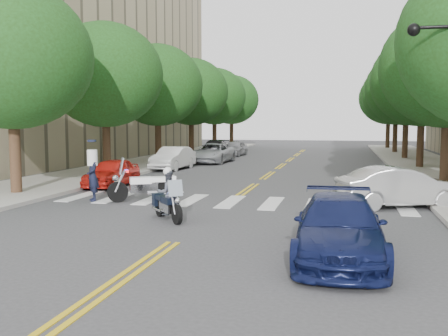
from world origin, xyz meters
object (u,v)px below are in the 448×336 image
(sedan_blue, at_px, (339,228))
(motorcycle_police, at_px, (167,196))
(officer_standing, at_px, (93,176))
(convertible, at_px, (400,187))
(motorcycle_parked, at_px, (148,186))

(sedan_blue, bearing_deg, motorcycle_police, 146.46)
(officer_standing, distance_m, convertible, 11.22)
(officer_standing, relative_size, sedan_blue, 0.40)
(convertible, bearing_deg, sedan_blue, 142.93)
(motorcycle_police, xyz_separation_m, motorcycle_parked, (-1.93, 3.26, -0.14))
(motorcycle_parked, relative_size, officer_standing, 1.28)
(motorcycle_police, relative_size, motorcycle_parked, 0.70)
(motorcycle_police, xyz_separation_m, convertible, (7.17, 3.96, -0.01))
(motorcycle_police, xyz_separation_m, officer_standing, (-3.98, 2.78, 0.21))
(motorcycle_parked, relative_size, sedan_blue, 0.51)
(officer_standing, xyz_separation_m, sedan_blue, (9.13, -6.01, -0.25))
(motorcycle_parked, bearing_deg, convertible, -114.76)
(motorcycle_police, distance_m, officer_standing, 4.86)
(convertible, bearing_deg, motorcycle_police, 97.53)
(convertible, bearing_deg, officer_standing, 74.64)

